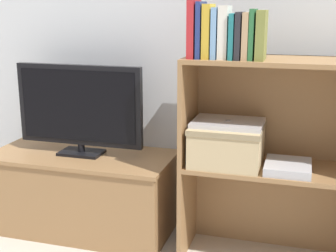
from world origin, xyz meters
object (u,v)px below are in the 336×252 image
object	(u,v)px
book_teal	(233,36)
book_ivory	(224,32)
book_mustard	(208,31)
book_navy	(201,30)
book_tan	(247,36)
book_skyblue	(216,33)
magazine_stack	(288,167)
book_charcoal	(240,36)
storage_basket_left	(227,142)
tv_stand	(83,192)
laptop	(228,123)
book_forest	(253,34)
tv	(79,107)
book_crimson	(194,28)
book_olive	(261,35)

from	to	relation	value
book_teal	book_ivory	bearing A→B (deg)	180.00
book_mustard	book_ivory	world-z (taller)	book_mustard
book_navy	book_tan	xyz separation A→B (m)	(0.19, -0.00, -0.02)
book_skyblue	book_teal	world-z (taller)	book_skyblue
magazine_stack	book_navy	bearing A→B (deg)	-176.57
book_charcoal	book_tan	size ratio (longest dim) A/B	1.01
storage_basket_left	book_navy	bearing A→B (deg)	-154.85
tv_stand	book_navy	bearing A→B (deg)	-9.89
book_skyblue	laptop	bearing A→B (deg)	45.68
book_charcoal	book_teal	bearing A→B (deg)	180.00
book_teal	book_tan	world-z (taller)	book_tan
storage_basket_left	book_teal	bearing A→B (deg)	-71.83
book_tan	book_forest	bearing A→B (deg)	0.00
book_mustard	book_charcoal	distance (m)	0.13
book_tan	tv	bearing A→B (deg)	172.47
book_crimson	book_forest	xyz separation A→B (m)	(0.25, 0.00, -0.02)
book_charcoal	storage_basket_left	world-z (taller)	book_charcoal
book_crimson	book_skyblue	bearing A→B (deg)	0.00
book_navy	book_mustard	xyz separation A→B (m)	(0.03, -0.00, -0.00)
book_ivory	laptop	world-z (taller)	book_ivory
tv	book_tan	xyz separation A→B (m)	(0.84, -0.11, 0.38)
book_charcoal	book_olive	bearing A→B (deg)	0.00
tv_stand	laptop	xyz separation A→B (m)	(0.77, -0.06, 0.45)
book_olive	laptop	xyz separation A→B (m)	(-0.14, 0.06, -0.39)
tv	book_charcoal	world-z (taller)	book_charcoal
book_tan	book_forest	world-z (taller)	book_forest
book_forest	book_olive	size ratio (longest dim) A/B	1.02
book_crimson	book_navy	size ratio (longest dim) A/B	1.08
book_charcoal	storage_basket_left	bearing A→B (deg)	128.59
book_navy	storage_basket_left	xyz separation A→B (m)	(0.12, 0.06, -0.50)
tv	book_ivory	xyz separation A→B (m)	(0.75, -0.11, 0.39)
book_tan	magazine_stack	xyz separation A→B (m)	(0.20, 0.02, -0.56)
book_forest	magazine_stack	xyz separation A→B (m)	(0.18, 0.02, -0.57)
book_mustard	book_forest	xyz separation A→B (m)	(0.19, 0.00, -0.01)
tv_stand	book_forest	size ratio (longest dim) A/B	4.60
tv	book_navy	world-z (taller)	book_navy
book_mustard	storage_basket_left	world-z (taller)	book_mustard
book_charcoal	book_olive	distance (m)	0.09
book_skyblue	storage_basket_left	bearing A→B (deg)	45.68
tv_stand	magazine_stack	xyz separation A→B (m)	(1.04, -0.09, 0.28)
book_navy	book_teal	world-z (taller)	book_navy
tv	book_ivory	size ratio (longest dim) A/B	3.05
book_mustard	book_olive	bearing A→B (deg)	0.00
book_crimson	laptop	world-z (taller)	book_crimson
book_navy	book_skyblue	xyz separation A→B (m)	(0.07, 0.00, -0.01)
tv	book_crimson	xyz separation A→B (m)	(0.62, -0.11, 0.41)
book_mustard	book_forest	size ratio (longest dim) A/B	1.10
book_navy	book_olive	world-z (taller)	book_navy
book_charcoal	book_mustard	bearing A→B (deg)	180.00
tv_stand	book_olive	xyz separation A→B (m)	(0.90, -0.11, 0.84)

